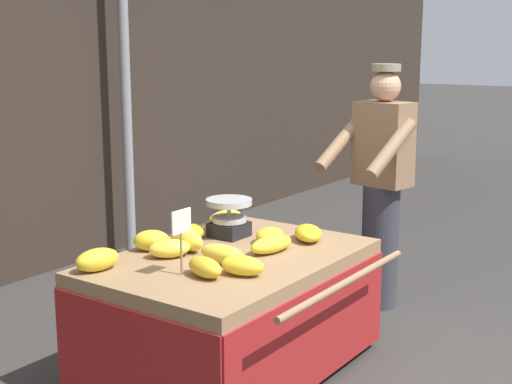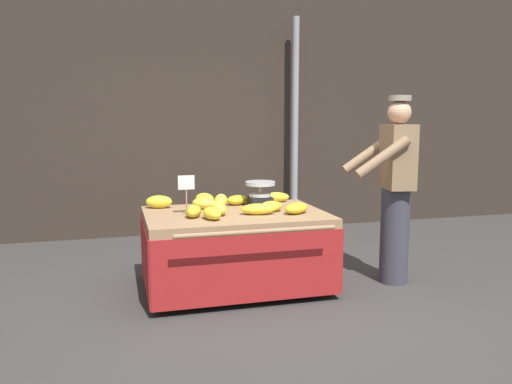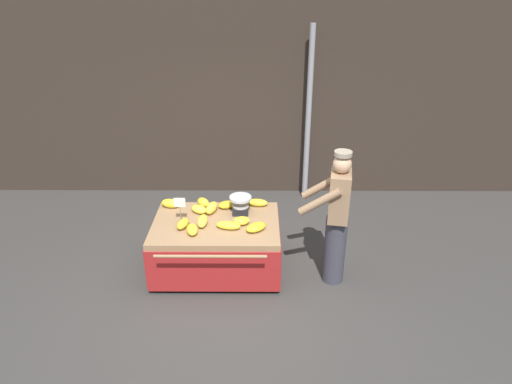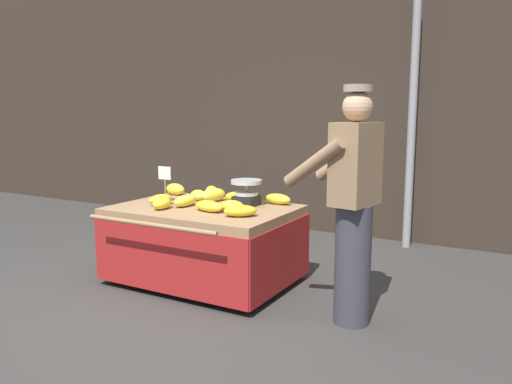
% 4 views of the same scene
% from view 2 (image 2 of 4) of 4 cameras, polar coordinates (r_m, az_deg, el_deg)
% --- Properties ---
extents(ground_plane, '(60.00, 60.00, 0.00)m').
position_cam_2_polar(ground_plane, '(4.20, 2.81, -12.80)').
color(ground_plane, '#383533').
extents(back_wall, '(16.00, 0.24, 4.39)m').
position_cam_2_polar(back_wall, '(6.89, -5.22, 13.90)').
color(back_wall, '#332821').
rests_on(back_wall, ground).
extents(street_pole, '(0.09, 0.09, 2.82)m').
position_cam_2_polar(street_pole, '(6.81, 4.40, 7.35)').
color(street_pole, gray).
rests_on(street_pole, ground).
extents(banana_cart, '(1.58, 1.29, 0.69)m').
position_cam_2_polar(banana_cart, '(4.50, -2.35, -4.63)').
color(banana_cart, '#93704C').
rests_on(banana_cart, ground).
extents(weighing_scale, '(0.28, 0.28, 0.23)m').
position_cam_2_polar(weighing_scale, '(4.75, 0.48, -0.20)').
color(weighing_scale, black).
rests_on(weighing_scale, banana_cart).
extents(price_sign, '(0.14, 0.01, 0.34)m').
position_cam_2_polar(price_sign, '(4.34, -7.84, 0.64)').
color(price_sign, '#997A51').
rests_on(price_sign, banana_cart).
extents(banana_bunch_0, '(0.18, 0.26, 0.10)m').
position_cam_2_polar(banana_bunch_0, '(4.15, -4.97, -2.40)').
color(banana_bunch_0, yellow).
rests_on(banana_bunch_0, banana_cart).
extents(banana_bunch_1, '(0.13, 0.29, 0.10)m').
position_cam_2_polar(banana_bunch_1, '(4.37, -4.18, -1.86)').
color(banana_bunch_1, yellow).
rests_on(banana_bunch_1, banana_cart).
extents(banana_bunch_2, '(0.27, 0.25, 0.10)m').
position_cam_2_polar(banana_bunch_2, '(4.65, -5.88, -1.28)').
color(banana_bunch_2, yellow).
rests_on(banana_bunch_2, banana_cart).
extents(banana_bunch_3, '(0.24, 0.22, 0.09)m').
position_cam_2_polar(banana_bunch_3, '(4.50, 1.73, -1.61)').
color(banana_bunch_3, yellow).
rests_on(banana_bunch_3, banana_cart).
extents(banana_bunch_4, '(0.23, 0.23, 0.12)m').
position_cam_2_polar(banana_bunch_4, '(4.82, -5.79, -0.82)').
color(banana_bunch_4, yellow).
rests_on(banana_bunch_4, banana_cart).
extents(banana_bunch_5, '(0.32, 0.18, 0.09)m').
position_cam_2_polar(banana_bunch_5, '(4.35, 0.24, -1.93)').
color(banana_bunch_5, yellow).
rests_on(banana_bunch_5, banana_cart).
extents(banana_bunch_6, '(0.19, 0.26, 0.10)m').
position_cam_2_polar(banana_bunch_6, '(4.26, -7.03, -2.16)').
color(banana_bunch_6, gold).
rests_on(banana_bunch_6, banana_cart).
extents(banana_bunch_7, '(0.26, 0.22, 0.09)m').
position_cam_2_polar(banana_bunch_7, '(4.85, -2.11, -0.90)').
color(banana_bunch_7, gold).
rests_on(banana_bunch_7, banana_cart).
extents(banana_bunch_8, '(0.31, 0.29, 0.09)m').
position_cam_2_polar(banana_bunch_8, '(4.42, 4.56, -1.82)').
color(banana_bunch_8, gold).
rests_on(banana_bunch_8, banana_cart).
extents(banana_bunch_9, '(0.19, 0.30, 0.13)m').
position_cam_2_polar(banana_bunch_9, '(4.69, -3.97, -1.01)').
color(banana_bunch_9, yellow).
rests_on(banana_bunch_9, banana_cart).
extents(banana_bunch_10, '(0.28, 0.16, 0.10)m').
position_cam_2_polar(banana_bunch_10, '(5.01, 2.23, -0.58)').
color(banana_bunch_10, yellow).
rests_on(banana_bunch_10, banana_cart).
extents(banana_bunch_11, '(0.27, 0.18, 0.12)m').
position_cam_2_polar(banana_bunch_11, '(4.74, -10.86, -1.09)').
color(banana_bunch_11, yellow).
rests_on(banana_bunch_11, banana_cart).
extents(vendor_person, '(0.64, 0.59, 1.71)m').
position_cam_2_polar(vendor_person, '(4.78, 15.34, 0.29)').
color(vendor_person, '#383842').
rests_on(vendor_person, ground).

